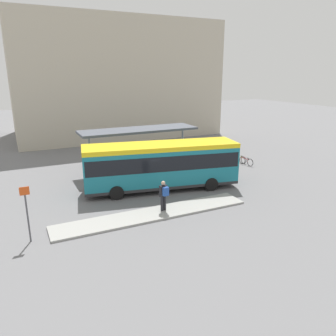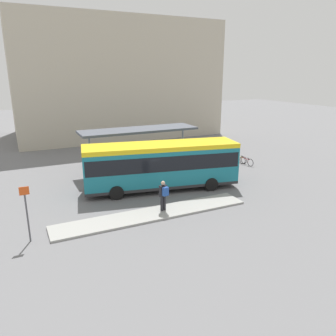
{
  "view_description": "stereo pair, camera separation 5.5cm",
  "coord_description": "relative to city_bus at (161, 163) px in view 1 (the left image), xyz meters",
  "views": [
    {
      "loc": [
        -9.01,
        -19.75,
        7.88
      ],
      "look_at": [
        0.52,
        0.0,
        1.45
      ],
      "focal_mm": 35.0,
      "sensor_mm": 36.0,
      "label": 1
    },
    {
      "loc": [
        -8.96,
        -19.77,
        7.88
      ],
      "look_at": [
        0.52,
        0.0,
        1.45
      ],
      "focal_mm": 35.0,
      "sensor_mm": 36.0,
      "label": 2
    }
  ],
  "objects": [
    {
      "name": "ground_plane",
      "position": [
        -0.01,
        0.0,
        -1.88
      ],
      "size": [
        120.0,
        120.0,
        0.0
      ],
      "primitive_type": "plane",
      "color": "slate"
    },
    {
      "name": "curb_island",
      "position": [
        -2.25,
        -3.83,
        -1.82
      ],
      "size": [
        11.48,
        1.8,
        0.12
      ],
      "color": "#9E9E99",
      "rests_on": "ground_plane"
    },
    {
      "name": "city_bus",
      "position": [
        0.0,
        0.0,
        0.0
      ],
      "size": [
        10.81,
        4.55,
        3.22
      ],
      "rotation": [
        0.0,
        0.0,
        -0.19
      ],
      "color": "#197284",
      "rests_on": "ground_plane"
    },
    {
      "name": "pedestrian_waiting",
      "position": [
        -1.57,
        -3.76,
        -0.73
      ],
      "size": [
        0.48,
        0.53,
        1.8
      ],
      "rotation": [
        0.0,
        0.0,
        1.79
      ],
      "color": "#232328",
      "rests_on": "curb_island"
    },
    {
      "name": "bicycle_red",
      "position": [
        9.29,
        2.3,
        -1.54
      ],
      "size": [
        0.48,
        1.57,
        0.68
      ],
      "rotation": [
        0.0,
        0.0,
        1.73
      ],
      "color": "black",
      "rests_on": "ground_plane"
    },
    {
      "name": "bicycle_yellow",
      "position": [
        9.32,
        3.2,
        -1.54
      ],
      "size": [
        0.48,
        1.53,
        0.67
      ],
      "rotation": [
        0.0,
        0.0,
        1.7
      ],
      "color": "black",
      "rests_on": "ground_plane"
    },
    {
      "name": "station_shelter",
      "position": [
        0.21,
        4.82,
        1.48
      ],
      "size": [
        9.49,
        2.73,
        3.51
      ],
      "color": "#4C515B",
      "rests_on": "ground_plane"
    },
    {
      "name": "platform_sign",
      "position": [
        -8.83,
        -4.05,
        -0.32
      ],
      "size": [
        0.44,
        0.08,
        2.8
      ],
      "color": "#4C4C51",
      "rests_on": "ground_plane"
    },
    {
      "name": "station_building",
      "position": [
        3.7,
        22.89,
        5.12
      ],
      "size": [
        24.66,
        13.44,
        14.0
      ],
      "color": "#BCB29E",
      "rests_on": "ground_plane"
    }
  ]
}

